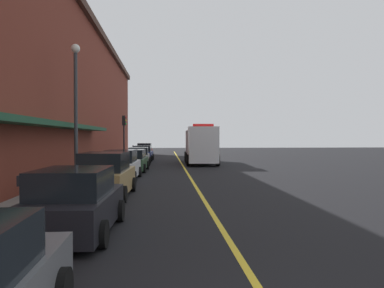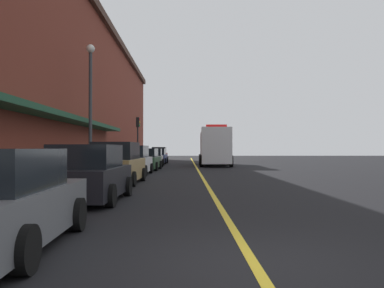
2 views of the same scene
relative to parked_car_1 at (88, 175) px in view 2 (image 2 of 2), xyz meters
The scene contains 18 objects.
ground_plane 18.85m from the parked_car_1, 78.19° to the left, with size 112.00×112.00×0.00m, color black.
sidewalk_left 18.60m from the parked_car_1, 97.25° to the left, with size 2.40×70.00×0.15m, color gray.
lane_center_stripe 18.85m from the parked_car_1, 78.19° to the left, with size 0.16×70.00×0.01m, color gold.
brick_building_left 20.76m from the parked_car_1, 119.78° to the left, with size 14.03×64.00×12.09m.
parked_car_1 is the anchor object (origin of this frame).
parked_car_2 5.96m from the parked_car_1, 91.45° to the left, with size 2.25×4.73×1.87m.
parked_car_3 12.04m from the parked_car_1, 90.92° to the left, with size 2.07×4.69×1.76m.
parked_car_4 17.52m from the parked_car_1, 90.07° to the left, with size 2.19×4.79×1.59m.
parked_car_5 23.68m from the parked_car_1, 90.09° to the left, with size 2.12×4.35×1.56m.
parked_car_6 29.33m from the parked_car_1, 90.01° to the left, with size 2.20×4.15×1.58m.
parked_car_7 35.09m from the parked_car_1, 90.22° to the left, with size 1.98×4.28×1.75m.
box_truck 25.57m from the parked_car_1, 77.27° to the left, with size 3.00×8.94×3.60m.
parking_meter_0 10.58m from the parked_car_1, 98.13° to the left, with size 0.14×0.18×1.33m.
parking_meter_1 1.57m from the parked_car_1, 164.97° to the left, with size 0.14×0.18×1.33m.
parking_meter_2 11.54m from the parked_car_1, 97.45° to the left, with size 0.14×0.18×1.33m.
parking_meter_3 34.89m from the parked_car_1, 92.46° to the left, with size 0.14×0.18×1.33m.
street_lamp_left 9.99m from the parked_car_1, 103.00° to the left, with size 0.44×0.44×6.94m.
traffic_light_near 24.77m from the parked_car_1, 93.34° to the left, with size 0.38×0.36×4.30m.
Camera 2 is at (-0.95, -5.47, 1.59)m, focal length 37.35 mm.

